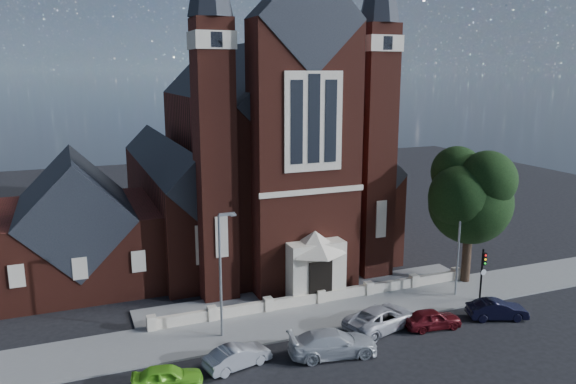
% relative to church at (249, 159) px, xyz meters
% --- Properties ---
extents(ground, '(120.00, 120.00, 0.00)m').
position_rel_church_xyz_m(ground, '(0.00, -7.94, -8.19)').
color(ground, black).
rests_on(ground, ground).
extents(pavement_strip, '(60.00, 5.00, 0.12)m').
position_rel_church_xyz_m(pavement_strip, '(0.00, -18.44, -8.19)').
color(pavement_strip, slate).
rests_on(pavement_strip, ground).
extents(forecourt_paving, '(26.00, 3.00, 0.14)m').
position_rel_church_xyz_m(forecourt_paving, '(0.00, -14.44, -8.19)').
color(forecourt_paving, slate).
rests_on(forecourt_paving, ground).
extents(forecourt_wall, '(24.00, 0.40, 0.90)m').
position_rel_church_xyz_m(forecourt_wall, '(0.00, -16.44, -8.19)').
color(forecourt_wall, beige).
rests_on(forecourt_wall, ground).
extents(church, '(20.01, 34.90, 29.20)m').
position_rel_church_xyz_m(church, '(0.00, 0.00, 0.00)').
color(church, '#511F15').
rests_on(church, ground).
extents(parish_hall, '(12.00, 12.20, 10.24)m').
position_rel_church_xyz_m(parish_hall, '(-16.00, -4.94, -4.17)').
color(parish_hall, '#511F15').
rests_on(parish_hall, ground).
extents(street_tree, '(6.40, 6.60, 10.70)m').
position_rel_church_xyz_m(street_tree, '(12.60, -17.23, -1.23)').
color(street_tree, black).
rests_on(street_tree, ground).
extents(street_lamp_left, '(1.16, 0.22, 8.09)m').
position_rel_church_xyz_m(street_lamp_left, '(-7.91, -18.94, -3.59)').
color(street_lamp_left, gray).
rests_on(street_lamp_left, ground).
extents(street_lamp_right, '(1.16, 0.22, 8.09)m').
position_rel_church_xyz_m(street_lamp_right, '(10.09, -18.94, -3.59)').
color(street_lamp_right, gray).
rests_on(street_lamp_right, ground).
extents(traffic_signal, '(0.28, 0.42, 4.00)m').
position_rel_church_xyz_m(traffic_signal, '(11.00, -20.52, -5.60)').
color(traffic_signal, black).
rests_on(traffic_signal, ground).
extents(car_lime_van, '(3.98, 2.19, 1.28)m').
position_rel_church_xyz_m(car_lime_van, '(-12.23, -23.50, -7.54)').
color(car_lime_van, '#75D42A').
rests_on(car_lime_van, ground).
extents(car_silver_a, '(4.15, 2.31, 1.30)m').
position_rel_church_xyz_m(car_silver_a, '(-8.13, -22.78, -7.54)').
color(car_silver_a, gray).
rests_on(car_silver_a, ground).
extents(car_silver_b, '(5.59, 2.99, 1.54)m').
position_rel_church_xyz_m(car_silver_b, '(-2.51, -23.61, -7.41)').
color(car_silver_b, '#B4B8BC').
rests_on(car_silver_b, ground).
extents(car_white_suv, '(5.86, 3.90, 1.50)m').
position_rel_church_xyz_m(car_white_suv, '(2.01, -21.60, -7.44)').
color(car_white_suv, silver).
rests_on(car_white_suv, ground).
extents(car_dark_red, '(3.98, 1.99, 1.30)m').
position_rel_church_xyz_m(car_dark_red, '(5.11, -22.78, -7.53)').
color(car_dark_red, '#560E14').
rests_on(car_dark_red, ground).
extents(car_navy, '(4.23, 2.64, 1.31)m').
position_rel_church_xyz_m(car_navy, '(10.06, -23.24, -7.53)').
color(car_navy, black).
rests_on(car_navy, ground).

